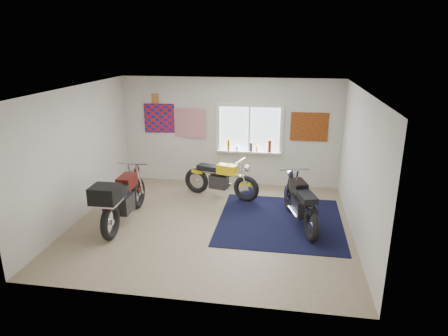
% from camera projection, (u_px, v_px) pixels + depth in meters
% --- Properties ---
extents(ground, '(5.50, 5.50, 0.00)m').
position_uv_depth(ground, '(212.00, 224.00, 8.07)').
color(ground, '#9E896B').
rests_on(ground, ground).
extents(room_shell, '(5.50, 5.50, 5.50)m').
position_uv_depth(room_shell, '(211.00, 146.00, 7.57)').
color(room_shell, white).
rests_on(room_shell, ground).
extents(navy_rug, '(2.51, 2.61, 0.01)m').
position_uv_depth(navy_rug, '(280.00, 221.00, 8.20)').
color(navy_rug, black).
rests_on(navy_rug, ground).
extents(window_assembly, '(1.66, 0.17, 1.26)m').
position_uv_depth(window_assembly, '(249.00, 132.00, 9.90)').
color(window_assembly, white).
rests_on(window_assembly, room_shell).
extents(oil_bottles, '(1.11, 0.09, 0.30)m').
position_uv_depth(oil_bottles, '(253.00, 146.00, 9.93)').
color(oil_bottles, '#896113').
rests_on(oil_bottles, window_assembly).
extents(flag_display, '(1.60, 0.10, 1.17)m').
position_uv_depth(flag_display, '(155.00, 98.00, 10.03)').
color(flag_display, red).
rests_on(flag_display, room_shell).
extents(triumph_poster, '(0.90, 0.03, 0.70)m').
position_uv_depth(triumph_poster, '(309.00, 127.00, 9.64)').
color(triumph_poster, '#A54C14').
rests_on(triumph_poster, room_shell).
extents(yellow_triumph, '(1.88, 0.73, 0.97)m').
position_uv_depth(yellow_triumph, '(220.00, 180.00, 9.37)').
color(yellow_triumph, black).
rests_on(yellow_triumph, ground).
extents(black_chrome_bike, '(0.79, 1.95, 1.02)m').
position_uv_depth(black_chrome_bike, '(300.00, 204.00, 7.92)').
color(black_chrome_bike, black).
rests_on(black_chrome_bike, navy_rug).
extents(maroon_tourer, '(0.66, 2.17, 1.10)m').
position_uv_depth(maroon_tourer, '(121.00, 199.00, 7.84)').
color(maroon_tourer, black).
rests_on(maroon_tourer, ground).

